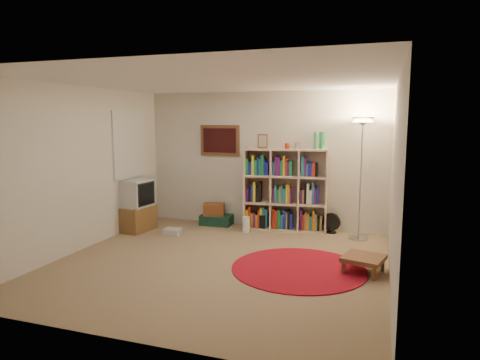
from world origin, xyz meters
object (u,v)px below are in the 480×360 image
at_px(floor_lamp, 362,138).
at_px(tv_stand, 137,206).
at_px(bookshelf, 284,191).
at_px(suitcase, 217,220).
at_px(side_table, 364,259).
at_px(floor_fan, 331,223).

xyz_separation_m(floor_lamp, tv_stand, (-3.84, -0.68, -1.24)).
distance_m(bookshelf, floor_lamp, 1.66).
relative_size(floor_lamp, tv_stand, 2.19).
height_order(tv_stand, suitcase, tv_stand).
bearing_deg(side_table, bookshelf, 128.51).
xyz_separation_m(floor_lamp, side_table, (0.15, -1.64, -1.50)).
bearing_deg(floor_lamp, floor_fan, 153.29).
bearing_deg(bookshelf, tv_stand, -166.66).
bearing_deg(floor_fan, tv_stand, -145.90).
xyz_separation_m(bookshelf, side_table, (1.48, -1.87, -0.53)).
bearing_deg(side_table, suitcase, 146.86).
height_order(floor_fan, side_table, floor_fan).
height_order(floor_fan, suitcase, floor_fan).
height_order(floor_lamp, side_table, floor_lamp).
bearing_deg(bookshelf, suitcase, 175.67).
height_order(bookshelf, floor_lamp, floor_lamp).
distance_m(bookshelf, floor_fan, 1.01).
bearing_deg(floor_fan, bookshelf, -159.90).
height_order(floor_lamp, tv_stand, floor_lamp).
height_order(tv_stand, side_table, tv_stand).
xyz_separation_m(floor_lamp, suitcase, (-2.63, 0.17, -1.59)).
xyz_separation_m(bookshelf, suitcase, (-1.30, -0.05, -0.62)).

